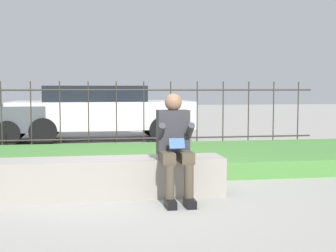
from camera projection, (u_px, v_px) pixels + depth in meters
ground_plane at (133, 195)px, 5.84m from camera, size 60.00×60.00×0.00m
stone_bench at (110, 179)px, 5.77m from camera, size 2.83×0.55×0.47m
person_seated_reader at (175, 142)px, 5.55m from camera, size 0.42×0.73×1.27m
grass_berm at (123, 160)px, 7.84m from camera, size 10.45×2.71×0.26m
iron_fence at (116, 116)px, 9.55m from camera, size 8.45×0.03×1.47m
car_parked_center at (101, 111)px, 11.88m from camera, size 4.54×2.00×1.39m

